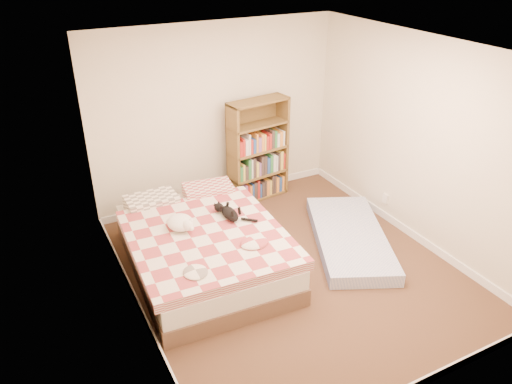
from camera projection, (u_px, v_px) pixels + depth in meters
name	position (u px, v px, depth m)	size (l,w,h in m)	color
room	(292.00, 175.00, 5.25)	(3.51, 4.01, 2.51)	#442F1D
bed	(202.00, 245.00, 5.74)	(1.74, 2.32, 0.60)	brown
bookshelf	(257.00, 162.00, 7.15)	(0.92, 0.41, 1.47)	brown
floor_mattress	(350.00, 237.00, 6.23)	(0.82, 1.83, 0.16)	#7382C0
black_cat	(229.00, 212.00, 5.76)	(0.26, 0.58, 0.13)	black
white_dog	(181.00, 223.00, 5.52)	(0.39, 0.41, 0.15)	white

